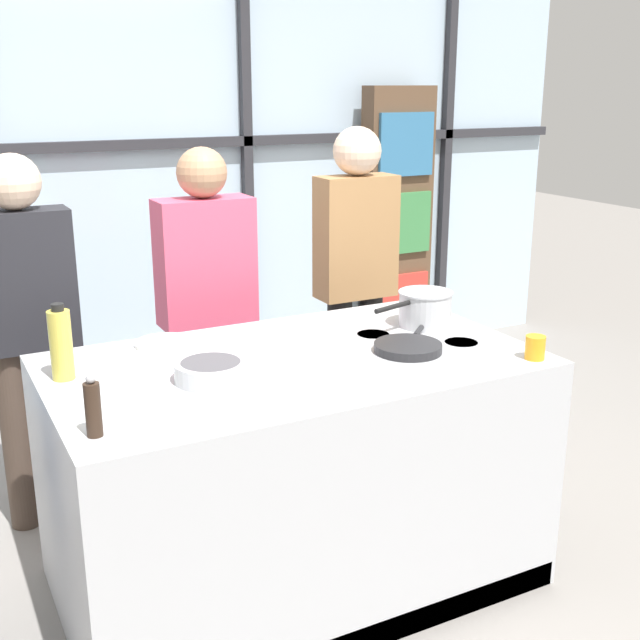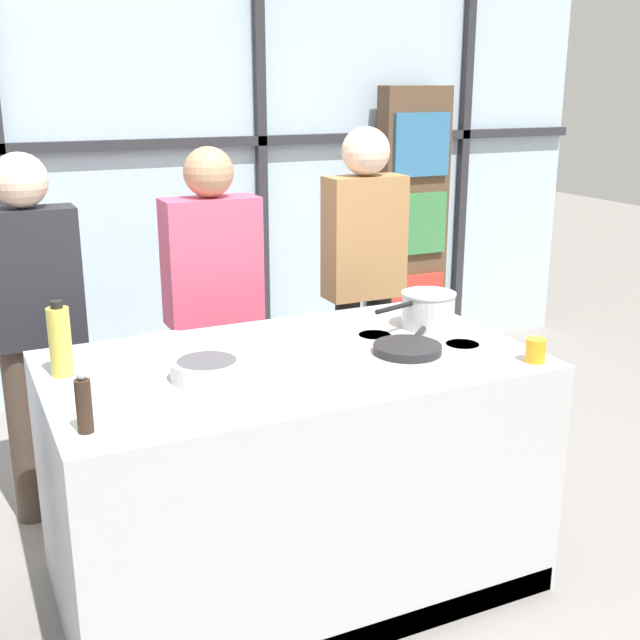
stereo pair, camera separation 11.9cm
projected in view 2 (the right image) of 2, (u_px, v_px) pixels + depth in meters
ground_plane at (294, 576)px, 3.19m from camera, size 18.00×18.00×0.00m
back_window_wall at (139, 167)px, 4.78m from camera, size 6.40×0.10×2.80m
bookshelf at (412, 227)px, 5.49m from camera, size 0.49×0.19×1.87m
demo_island at (293, 472)px, 3.06m from camera, size 1.76×1.02×0.92m
spectator_far_left at (34, 318)px, 3.40m from camera, size 0.41×0.23×1.62m
spectator_center_left at (213, 300)px, 3.73m from camera, size 0.44×0.23×1.62m
spectator_center_right at (364, 271)px, 4.04m from camera, size 0.40×0.24×1.69m
frying_pan at (408, 347)px, 3.00m from camera, size 0.38×0.37×0.04m
saucepan at (428, 309)px, 3.29m from camera, size 0.41×0.22×0.15m
white_plate at (166, 341)px, 3.11m from camera, size 0.23×0.23×0.01m
mixing_bowl at (207, 369)px, 2.72m from camera, size 0.25×0.25×0.07m
oil_bottle at (60, 341)px, 2.73m from camera, size 0.08×0.08×0.27m
pepper_grinder at (84, 404)px, 2.29m from camera, size 0.05×0.05×0.19m
juice_glass_near at (535, 350)px, 2.89m from camera, size 0.07×0.07×0.09m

